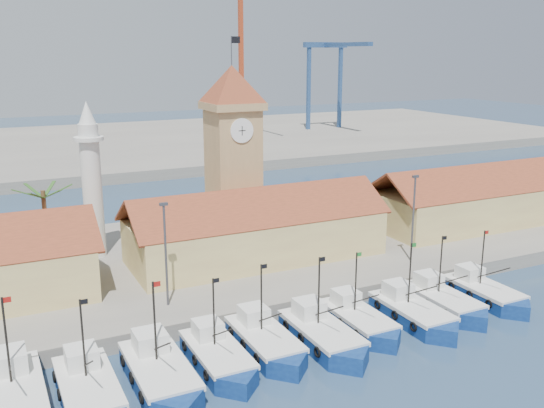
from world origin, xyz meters
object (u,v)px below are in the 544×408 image
boat_0 (14,401)px  boat_5 (324,337)px  minaret (92,180)px  clock_tower (233,151)px

boat_0 → boat_5: bearing=-2.3°
minaret → clock_tower: bearing=-7.6°
boat_0 → minaret: bearing=68.4°
boat_5 → minaret: minaret is taller
boat_5 → minaret: size_ratio=0.61×
boat_0 → boat_5: size_ratio=1.07×
boat_5 → clock_tower: 26.45m
boat_0 → clock_tower: size_ratio=0.47×
clock_tower → minaret: (-15.00, 2.00, -2.23)m
boat_0 → minaret: (9.88, 24.95, 8.90)m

